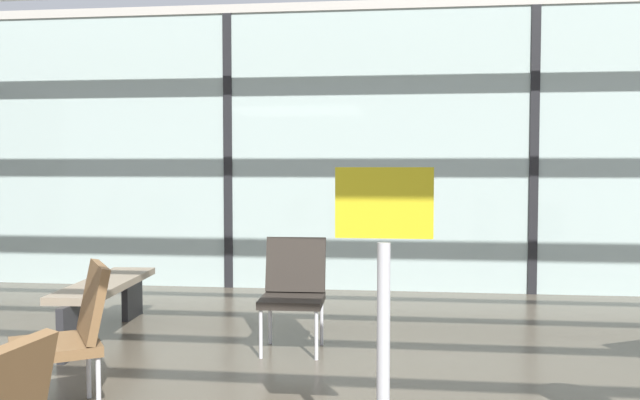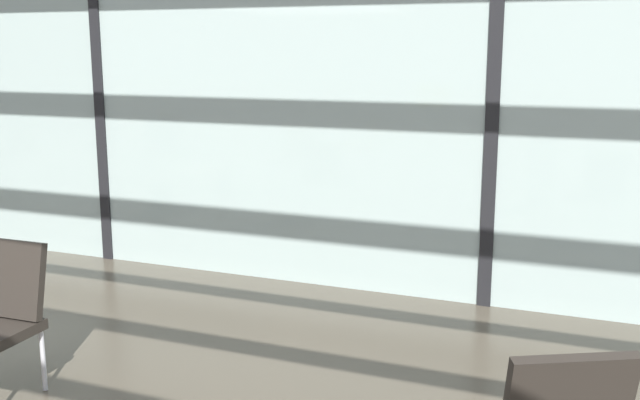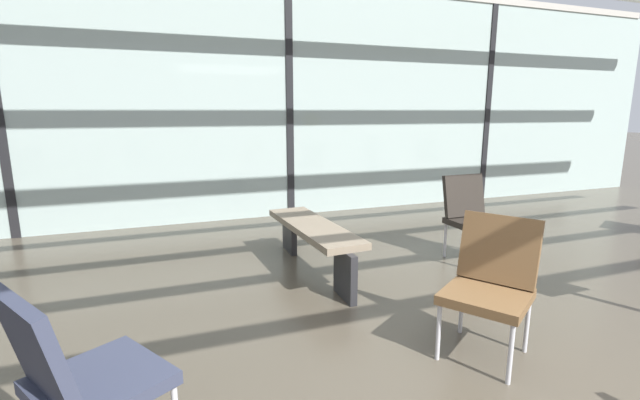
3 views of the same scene
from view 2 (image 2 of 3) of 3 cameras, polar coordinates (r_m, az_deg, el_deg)
The scene contains 4 objects.
glass_curtain_wall at distance 7.08m, azimuth -16.35°, elevation 8.42°, with size 14.00×0.08×3.22m, color #A3B7B2.
window_mullion_1 at distance 7.08m, azimuth -16.35°, elevation 8.42°, with size 0.10×0.12×3.22m, color black.
window_mullion_2 at distance 5.64m, azimuth 13.19°, elevation 7.91°, with size 0.10×0.12×3.22m, color black.
parked_airplane at distance 11.34m, azimuth 1.67°, elevation 12.03°, with size 12.40×4.07×4.07m.
Camera 2 is at (4.36, -0.37, 1.94)m, focal length 41.87 mm.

